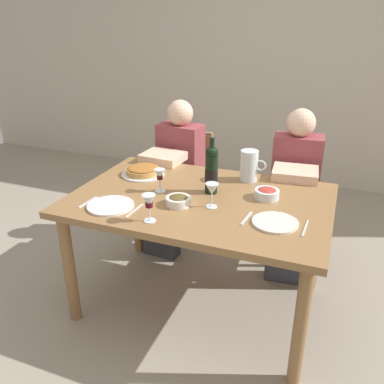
% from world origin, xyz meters
% --- Properties ---
extents(ground_plane, '(8.00, 8.00, 0.00)m').
position_xyz_m(ground_plane, '(0.00, 0.00, 0.00)').
color(ground_plane, gray).
extents(back_wall, '(8.00, 0.10, 2.80)m').
position_xyz_m(back_wall, '(0.00, 2.42, 1.40)').
color(back_wall, beige).
rests_on(back_wall, ground).
extents(dining_table, '(1.50, 1.00, 0.76)m').
position_xyz_m(dining_table, '(0.00, 0.00, 0.67)').
color(dining_table, olive).
rests_on(dining_table, ground).
extents(wine_bottle, '(0.08, 0.08, 0.34)m').
position_xyz_m(wine_bottle, '(0.04, 0.09, 0.91)').
color(wine_bottle, black).
rests_on(wine_bottle, dining_table).
extents(water_pitcher, '(0.17, 0.11, 0.20)m').
position_xyz_m(water_pitcher, '(0.20, 0.36, 0.85)').
color(water_pitcher, silver).
rests_on(water_pitcher, dining_table).
extents(baked_tart, '(0.28, 0.28, 0.06)m').
position_xyz_m(baked_tart, '(-0.48, 0.20, 0.79)').
color(baked_tart, silver).
rests_on(baked_tart, dining_table).
extents(salad_bowl, '(0.14, 0.14, 0.06)m').
position_xyz_m(salad_bowl, '(0.37, 0.12, 0.79)').
color(salad_bowl, silver).
rests_on(salad_bowl, dining_table).
extents(olive_bowl, '(0.14, 0.14, 0.06)m').
position_xyz_m(olive_bowl, '(-0.08, -0.15, 0.79)').
color(olive_bowl, white).
rests_on(olive_bowl, dining_table).
extents(wine_glass_left_diner, '(0.07, 0.07, 0.15)m').
position_xyz_m(wine_glass_left_diner, '(-0.14, -0.38, 0.87)').
color(wine_glass_left_diner, silver).
rests_on(wine_glass_left_diner, dining_table).
extents(wine_glass_right_diner, '(0.07, 0.07, 0.14)m').
position_xyz_m(wine_glass_right_diner, '(-0.26, -0.01, 0.86)').
color(wine_glass_right_diner, silver).
rests_on(wine_glass_right_diner, dining_table).
extents(wine_glass_centre, '(0.07, 0.07, 0.14)m').
position_xyz_m(wine_glass_centre, '(0.10, -0.10, 0.86)').
color(wine_glass_centre, silver).
rests_on(wine_glass_centre, dining_table).
extents(dinner_plate_left_setting, '(0.24, 0.24, 0.01)m').
position_xyz_m(dinner_plate_left_setting, '(0.47, -0.17, 0.77)').
color(dinner_plate_left_setting, silver).
rests_on(dinner_plate_left_setting, dining_table).
extents(dinner_plate_right_setting, '(0.26, 0.26, 0.01)m').
position_xyz_m(dinner_plate_right_setting, '(-0.42, -0.30, 0.77)').
color(dinner_plate_right_setting, white).
rests_on(dinner_plate_right_setting, dining_table).
extents(fork_left_setting, '(0.03, 0.16, 0.00)m').
position_xyz_m(fork_left_setting, '(0.32, -0.17, 0.76)').
color(fork_left_setting, silver).
rests_on(fork_left_setting, dining_table).
extents(knife_left_setting, '(0.02, 0.18, 0.00)m').
position_xyz_m(knife_left_setting, '(0.62, -0.17, 0.76)').
color(knife_left_setting, silver).
rests_on(knife_left_setting, dining_table).
extents(knife_right_setting, '(0.02, 0.18, 0.00)m').
position_xyz_m(knife_right_setting, '(-0.27, -0.30, 0.76)').
color(knife_right_setting, silver).
rests_on(knife_right_setting, dining_table).
extents(spoon_right_setting, '(0.02, 0.16, 0.00)m').
position_xyz_m(spoon_right_setting, '(-0.57, -0.30, 0.76)').
color(spoon_right_setting, silver).
rests_on(spoon_right_setting, dining_table).
extents(chair_left, '(0.43, 0.43, 0.87)m').
position_xyz_m(chair_left, '(-0.44, 0.90, 0.50)').
color(chair_left, '#9E7A51').
rests_on(chair_left, ground).
extents(diner_left, '(0.36, 0.52, 1.16)m').
position_xyz_m(diner_left, '(-0.46, 0.67, 0.62)').
color(diner_left, '#8E3D42').
rests_on(diner_left, ground).
extents(chair_right, '(0.43, 0.43, 0.87)m').
position_xyz_m(chair_right, '(0.44, 0.92, 0.50)').
color(chair_right, '#9E7A51').
rests_on(chair_right, ground).
extents(diner_right, '(0.36, 0.53, 1.16)m').
position_xyz_m(diner_right, '(0.46, 0.68, 0.62)').
color(diner_right, '#8E3D42').
rests_on(diner_right, ground).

